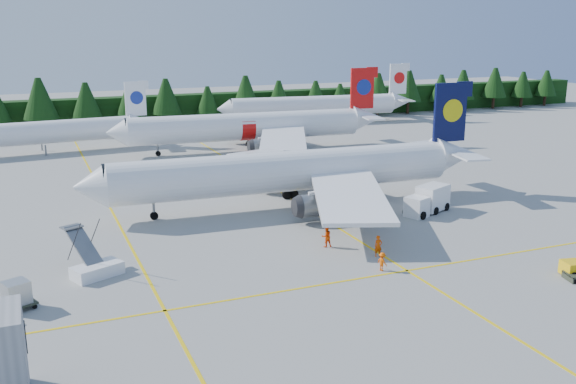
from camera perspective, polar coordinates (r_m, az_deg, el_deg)
name	(u,v)px	position (r m, az deg, el deg)	size (l,w,h in m)	color
ground	(310,257)	(56.06, 2.00, -5.79)	(320.00, 320.00, 0.00)	gray
taxi_stripe_a	(114,214)	(70.96, -15.25, -1.92)	(0.25, 120.00, 0.01)	yellow
taxi_stripe_b	(286,196)	(75.85, -0.13, -0.34)	(0.25, 120.00, 0.01)	yellow
taxi_stripe_cross	(342,281)	(51.03, 4.82, -7.93)	(80.00, 0.25, 0.01)	yellow
treeline_hedge	(141,111)	(132.65, -12.94, 7.01)	(220.00, 4.00, 6.00)	black
airliner_navy	(279,173)	(70.11, -0.82, 1.72)	(45.00, 36.97, 13.08)	white
airliner_red	(242,127)	(103.25, -4.14, 5.77)	(43.97, 36.08, 12.78)	white
airliner_far_left	(23,134)	(108.06, -22.50, 4.83)	(36.63, 6.45, 10.65)	white
airliner_far_right	(309,106)	(132.58, 1.84, 7.68)	(40.78, 7.99, 11.87)	white
airstairs	(95,267)	(54.03, -16.78, -6.36)	(4.63, 5.91, 3.48)	white
service_truck	(427,200)	(70.20, 12.25, -0.72)	(6.26, 4.32, 2.85)	white
crew_a	(378,246)	(56.38, 8.03, -4.79)	(0.69, 0.45, 1.89)	#D94404
crew_b	(326,236)	(58.32, 3.43, -3.96)	(0.96, 0.75, 1.98)	#F74505
crew_c	(382,262)	(53.31, 8.37, -6.14)	(0.64, 0.44, 1.56)	#FF5B05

